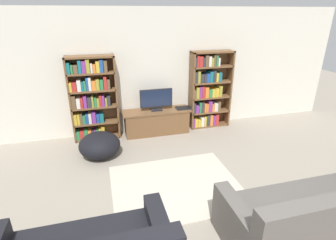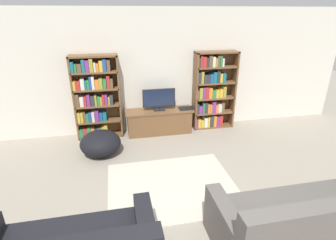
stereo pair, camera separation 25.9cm
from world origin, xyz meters
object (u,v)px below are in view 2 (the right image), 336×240
object	(u,v)px
tv_stand	(159,121)
beanbag_ottoman	(101,143)
bookshelf_right	(212,92)
television	(159,99)
laptop	(186,108)
bookshelf_left	(95,97)
couch_right_sofa	(308,225)

from	to	relation	value
tv_stand	beanbag_ottoman	size ratio (longest dim) A/B	1.95
bookshelf_right	television	world-z (taller)	bookshelf_right
beanbag_ottoman	laptop	bearing A→B (deg)	20.25
bookshelf_left	beanbag_ottoman	bearing A→B (deg)	-85.15
television	bookshelf_right	bearing A→B (deg)	4.85
bookshelf_left	bookshelf_right	xyz separation A→B (m)	(2.52, 0.00, -0.04)
tv_stand	laptop	xyz separation A→B (m)	(0.60, -0.04, 0.28)
bookshelf_left	tv_stand	world-z (taller)	bookshelf_left
bookshelf_right	tv_stand	xyz separation A→B (m)	(-1.21, -0.10, -0.57)
bookshelf_left	beanbag_ottoman	distance (m)	1.06
bookshelf_left	beanbag_ottoman	size ratio (longest dim) A/B	2.30
bookshelf_right	laptop	xyz separation A→B (m)	(-0.61, -0.15, -0.30)
bookshelf_right	tv_stand	size ratio (longest dim) A/B	1.18
laptop	tv_stand	bearing A→B (deg)	175.88
laptop	beanbag_ottoman	xyz separation A→B (m)	(-1.84, -0.68, -0.32)
bookshelf_right	tv_stand	bearing A→B (deg)	-175.17
television	couch_right_sofa	xyz separation A→B (m)	(1.11, -3.35, -0.49)
bookshelf_left	laptop	xyz separation A→B (m)	(1.91, -0.15, -0.34)
laptop	couch_right_sofa	bearing A→B (deg)	-81.16
bookshelf_right	television	xyz separation A→B (m)	(-1.21, -0.10, -0.06)
beanbag_ottoman	tv_stand	bearing A→B (deg)	30.21
couch_right_sofa	beanbag_ottoman	bearing A→B (deg)	131.85
beanbag_ottoman	bookshelf_right	bearing A→B (deg)	18.57
bookshelf_right	television	size ratio (longest dim) A/B	2.48
television	laptop	size ratio (longest dim) A/B	2.10
tv_stand	couch_right_sofa	xyz separation A→B (m)	(1.11, -3.35, 0.02)
bookshelf_left	television	bearing A→B (deg)	-4.47
television	beanbag_ottoman	world-z (taller)	television
couch_right_sofa	bookshelf_left	bearing A→B (deg)	125.07
tv_stand	couch_right_sofa	bearing A→B (deg)	-71.60
bookshelf_left	tv_stand	xyz separation A→B (m)	(1.31, -0.10, -0.62)
bookshelf_right	beanbag_ottoman	world-z (taller)	bookshelf_right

